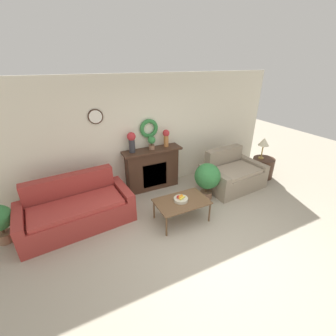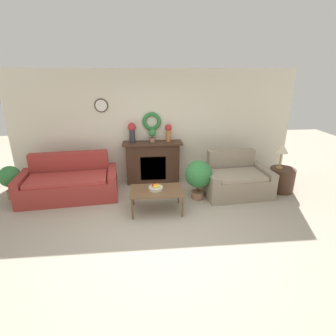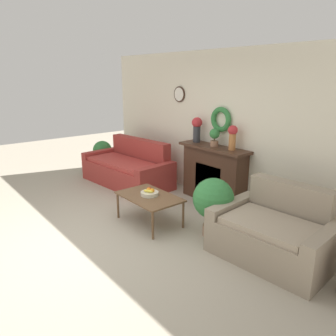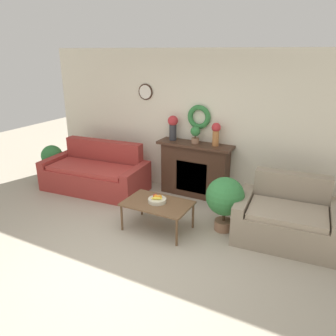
# 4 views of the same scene
# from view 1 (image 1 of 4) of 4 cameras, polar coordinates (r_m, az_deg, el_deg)

# --- Properties ---
(ground_plane) EXTENTS (16.00, 16.00, 0.00)m
(ground_plane) POSITION_cam_1_polar(r_m,az_deg,el_deg) (4.14, 10.86, -19.96)
(ground_plane) COLOR #ADA38E
(wall_back) EXTENTS (6.80, 0.16, 2.70)m
(wall_back) POSITION_cam_1_polar(r_m,az_deg,el_deg) (5.44, -4.59, 8.71)
(wall_back) COLOR beige
(wall_back) RESTS_ON ground_plane
(fireplace) EXTENTS (1.42, 0.41, 1.04)m
(fireplace) POSITION_cam_1_polar(r_m,az_deg,el_deg) (5.54, -4.00, -0.13)
(fireplace) COLOR #42281C
(fireplace) RESTS_ON ground_plane
(couch_left) EXTENTS (2.12, 1.15, 0.93)m
(couch_left) POSITION_cam_1_polar(r_m,az_deg,el_deg) (4.77, -22.16, -9.69)
(couch_left) COLOR #9E332D
(couch_left) RESTS_ON ground_plane
(loveseat_right) EXTENTS (1.51, 1.10, 0.92)m
(loveseat_right) POSITION_cam_1_polar(r_m,az_deg,el_deg) (5.92, 15.83, -1.58)
(loveseat_right) COLOR gray
(loveseat_right) RESTS_ON ground_plane
(coffee_table) EXTENTS (1.03, 0.66, 0.45)m
(coffee_table) POSITION_cam_1_polar(r_m,az_deg,el_deg) (4.46, 3.51, -8.76)
(coffee_table) COLOR brown
(coffee_table) RESTS_ON ground_plane
(fruit_bowl) EXTENTS (0.28, 0.28, 0.12)m
(fruit_bowl) POSITION_cam_1_polar(r_m,az_deg,el_deg) (4.42, 3.24, -7.80)
(fruit_bowl) COLOR beige
(fruit_bowl) RESTS_ON coffee_table
(side_table_by_loveseat) EXTENTS (0.56, 0.56, 0.54)m
(side_table_by_loveseat) POSITION_cam_1_polar(r_m,az_deg,el_deg) (6.70, 22.89, 0.11)
(side_table_by_loveseat) COLOR #42281C
(side_table_by_loveseat) RESTS_ON ground_plane
(table_lamp) EXTENTS (0.28, 0.28, 0.57)m
(table_lamp) POSITION_cam_1_polar(r_m,az_deg,el_deg) (6.43, 23.19, 6.02)
(table_lamp) COLOR #B28E42
(table_lamp) RESTS_ON side_table_by_loveseat
(vase_on_mantel_left) EXTENTS (0.19, 0.19, 0.47)m
(vase_on_mantel_left) POSITION_cam_1_polar(r_m,az_deg,el_deg) (5.11, -9.22, 6.85)
(vase_on_mantel_left) COLOR #2D2D33
(vase_on_mantel_left) RESTS_ON fireplace
(vase_on_mantel_right) EXTENTS (0.16, 0.16, 0.42)m
(vase_on_mantel_right) POSITION_cam_1_polar(r_m,az_deg,el_deg) (5.41, -0.48, 7.93)
(vase_on_mantel_right) COLOR #AD6B38
(vase_on_mantel_right) RESTS_ON fireplace
(potted_plant_on_mantel) EXTENTS (0.18, 0.18, 0.32)m
(potted_plant_on_mantel) POSITION_cam_1_polar(r_m,az_deg,el_deg) (5.27, -4.19, 6.66)
(potted_plant_on_mantel) COLOR #8E664C
(potted_plant_on_mantel) RESTS_ON fireplace
(potted_plant_floor_by_loveseat) EXTENTS (0.59, 0.59, 0.87)m
(potted_plant_floor_by_loveseat) POSITION_cam_1_polar(r_m,az_deg,el_deg) (5.16, 9.97, -2.32)
(potted_plant_floor_by_loveseat) COLOR #8E664C
(potted_plant_floor_by_loveseat) RESTS_ON ground_plane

